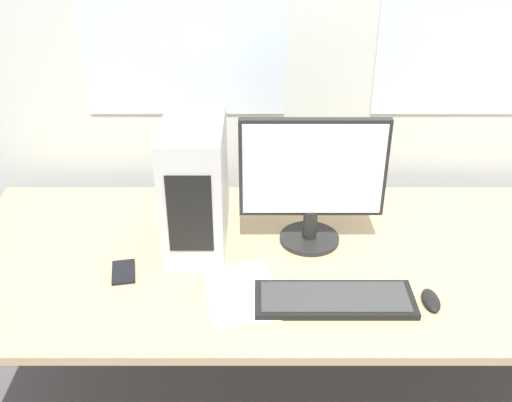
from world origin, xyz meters
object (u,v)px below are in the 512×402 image
object	(u,v)px
monitor_main	(315,179)
mouse	(433,301)
keyboard	(337,299)
cell_phone	(126,272)
pc_tower	(198,184)

from	to	relation	value
monitor_main	mouse	size ratio (longest dim) A/B	4.48
keyboard	cell_phone	size ratio (longest dim) A/B	3.55
pc_tower	keyboard	size ratio (longest dim) A/B	0.92
cell_phone	monitor_main	bearing A→B (deg)	6.78
cell_phone	keyboard	bearing A→B (deg)	-22.90
mouse	pc_tower	bearing A→B (deg)	154.30
mouse	cell_phone	world-z (taller)	mouse
pc_tower	cell_phone	size ratio (longest dim) A/B	3.27
pc_tower	keyboard	bearing A→B (deg)	-38.20
mouse	keyboard	bearing A→B (deg)	179.01
mouse	cell_phone	bearing A→B (deg)	170.99
pc_tower	mouse	size ratio (longest dim) A/B	4.08
mouse	cell_phone	distance (m)	0.95
monitor_main	mouse	xyz separation A→B (m)	(0.33, -0.34, -0.23)
pc_tower	keyboard	world-z (taller)	pc_tower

